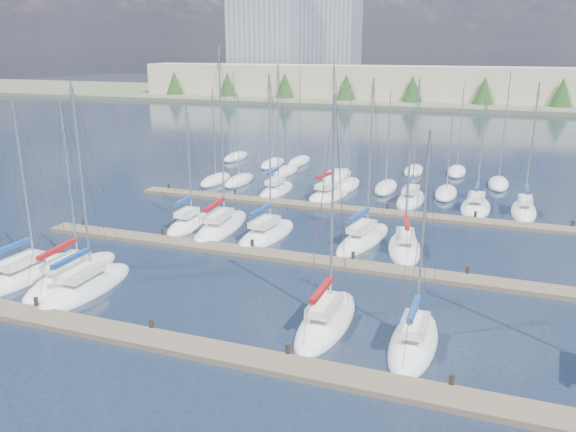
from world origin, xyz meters
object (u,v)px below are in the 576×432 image
(sailboat_h, at_px, (189,224))
(sailboat_c, at_px, (86,287))
(sailboat_o, at_px, (328,195))
(sailboat_p, at_px, (411,200))
(sailboat_a, at_px, (28,275))
(sailboat_j, at_px, (267,234))
(sailboat_b, at_px, (72,276))
(sailboat_n, at_px, (276,190))
(sailboat_i, at_px, (221,227))
(sailboat_l, at_px, (404,248))
(sailboat_r, at_px, (524,211))
(sailboat_d, at_px, (326,321))
(sailboat_k, at_px, (363,239))
(sailboat_e, at_px, (414,341))
(sailboat_q, at_px, (476,207))

(sailboat_h, bearing_deg, sailboat_c, -89.41)
(sailboat_o, height_order, sailboat_p, sailboat_o)
(sailboat_p, relative_size, sailboat_a, 1.03)
(sailboat_c, relative_size, sailboat_j, 1.00)
(sailboat_c, bearing_deg, sailboat_b, 149.91)
(sailboat_o, bearing_deg, sailboat_n, -168.22)
(sailboat_i, relative_size, sailboat_l, 1.37)
(sailboat_r, distance_m, sailboat_h, 31.47)
(sailboat_b, distance_m, sailboat_n, 27.14)
(sailboat_b, distance_m, sailboat_h, 12.98)
(sailboat_r, relative_size, sailboat_h, 1.15)
(sailboat_i, distance_m, sailboat_h, 2.97)
(sailboat_i, height_order, sailboat_a, sailboat_i)
(sailboat_d, bearing_deg, sailboat_a, -177.64)
(sailboat_p, bearing_deg, sailboat_k, -95.37)
(sailboat_n, bearing_deg, sailboat_j, -71.08)
(sailboat_e, distance_m, sailboat_c, 21.11)
(sailboat_b, xyz_separation_m, sailboat_n, (4.67, 26.74, 0.03))
(sailboat_e, distance_m, sailboat_j, 19.70)
(sailboat_i, xyz_separation_m, sailboat_n, (-0.06, 13.52, 0.01))
(sailboat_o, bearing_deg, sailboat_k, -49.97)
(sailboat_e, bearing_deg, sailboat_d, 173.00)
(sailboat_i, distance_m, sailboat_q, 24.85)
(sailboat_i, xyz_separation_m, sailboat_a, (-7.76, -14.11, -0.01))
(sailboat_i, relative_size, sailboat_n, 1.12)
(sailboat_h, bearing_deg, sailboat_a, -109.89)
(sailboat_q, bearing_deg, sailboat_i, -144.46)
(sailboat_c, xyz_separation_m, sailboat_n, (2.60, 27.93, 0.02))
(sailboat_d, distance_m, sailboat_h, 21.12)
(sailboat_p, bearing_deg, sailboat_c, -117.63)
(sailboat_j, bearing_deg, sailboat_a, -125.95)
(sailboat_j, xyz_separation_m, sailboat_a, (-12.23, -13.63, -0.00))
(sailboat_j, bearing_deg, sailboat_p, 63.30)
(sailboat_j, bearing_deg, sailboat_o, 90.34)
(sailboat_c, height_order, sailboat_o, sailboat_o)
(sailboat_k, xyz_separation_m, sailboat_n, (-12.38, 12.53, 0.01))
(sailboat_l, distance_m, sailboat_r, 16.88)
(sailboat_e, bearing_deg, sailboat_a, -179.88)
(sailboat_h, bearing_deg, sailboat_k, 4.44)
(sailboat_j, bearing_deg, sailboat_b, -119.88)
(sailboat_r, bearing_deg, sailboat_p, 178.55)
(sailboat_a, bearing_deg, sailboat_d, 3.56)
(sailboat_k, relative_size, sailboat_b, 1.06)
(sailboat_i, height_order, sailboat_n, sailboat_i)
(sailboat_a, bearing_deg, sailboat_c, -0.97)
(sailboat_o, distance_m, sailboat_a, 30.72)
(sailboat_i, xyz_separation_m, sailboat_o, (5.83, 13.45, 0.00))
(sailboat_e, distance_m, sailboat_l, 14.66)
(sailboat_c, height_order, sailboat_r, sailboat_c)
(sailboat_j, distance_m, sailboat_a, 18.31)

